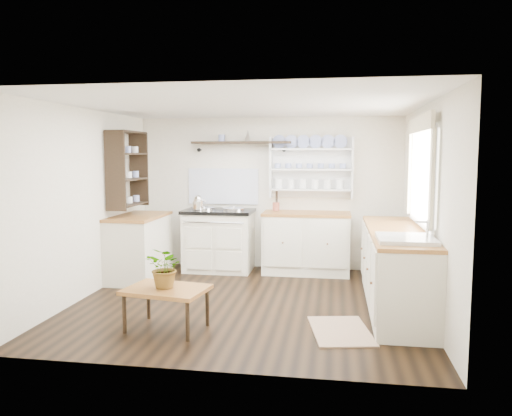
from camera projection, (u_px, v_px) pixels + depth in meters
The scene contains 19 objects.
floor at pixel (247, 302), 5.90m from camera, with size 4.00×3.80×0.01m, color black.
wall_back at pixel (269, 193), 7.64m from camera, with size 4.00×0.02×2.30m, color beige.
wall_right at pixel (427, 209), 5.46m from camera, with size 0.02×3.80×2.30m, color beige.
wall_left at pixel (86, 203), 6.08m from camera, with size 0.02×3.80×2.30m, color beige.
ceiling at pixel (247, 105), 5.65m from camera, with size 4.00×3.80×0.01m, color white.
window at pixel (421, 171), 5.57m from camera, with size 0.08×1.55×1.22m.
aga_cooker at pixel (219, 239), 7.50m from camera, with size 1.03×0.72×0.95m.
back_cabinets at pixel (306, 242), 7.32m from camera, with size 1.27×0.63×0.90m.
right_cabinets at pixel (395, 268), 5.68m from camera, with size 0.62×2.43×0.90m.
belfast_sink at pixel (406, 251), 4.91m from camera, with size 0.55×0.60×0.45m.
left_cabinets at pixel (139, 246), 7.00m from camera, with size 0.62×1.13×0.90m.
plate_rack at pixel (311, 167), 7.46m from camera, with size 1.20×0.22×0.90m.
high_shelf at pixel (241, 143), 7.50m from camera, with size 1.50×0.29×0.16m.
left_shelving at pixel (128, 168), 6.90m from camera, with size 0.28×0.80×1.05m, color black.
kettle at pixel (198, 203), 7.36m from camera, with size 0.17×0.17×0.21m, color silver, non-canonical shape.
utensil_crock at pixel (276, 207), 7.42m from camera, with size 0.10×0.10×0.12m, color #A9533E.
center_table at pixel (166, 292), 4.96m from camera, with size 0.86×0.68×0.42m.
potted_plant at pixel (166, 268), 4.93m from camera, with size 0.37×0.32×0.41m, color #3F7233.
floor_rug at pixel (341, 331), 4.93m from camera, with size 0.55×0.85×0.02m, color #81694B.
Camera 1 is at (1.00, -5.65, 1.75)m, focal length 35.00 mm.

